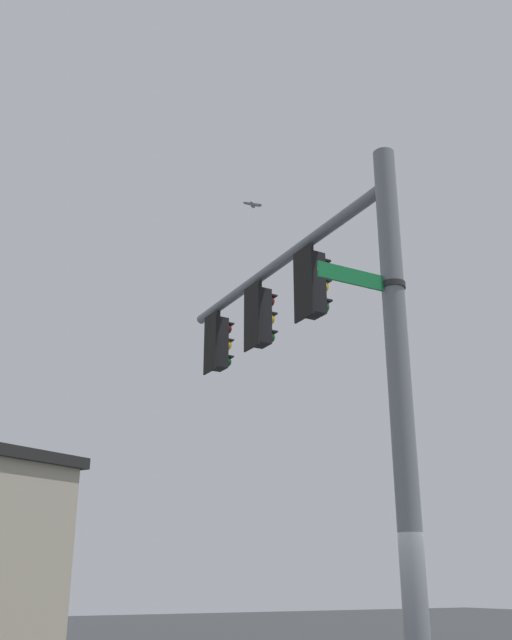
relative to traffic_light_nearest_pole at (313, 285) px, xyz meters
The scene contains 7 objects.
signal_pole 3.22m from the traffic_light_nearest_pole, ahead, with size 0.31×0.31×7.80m, color slate.
mast_arm 1.44m from the traffic_light_nearest_pole, behind, with size 0.19×0.19×6.32m, color slate.
traffic_light_nearest_pole is the anchor object (origin of this frame).
traffic_light_mid_inner 1.74m from the traffic_light_nearest_pole, behind, with size 0.54×0.49×1.31m.
traffic_light_mid_outer 3.49m from the traffic_light_nearest_pole, behind, with size 0.54×0.49×1.31m.
street_name_sign 2.13m from the traffic_light_nearest_pole, ahead, with size 0.35×1.38×0.22m.
bird_flying 3.85m from the traffic_light_nearest_pole, behind, with size 0.32×0.34×0.13m.
Camera 1 is at (6.94, -6.03, 1.94)m, focal length 40.49 mm.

